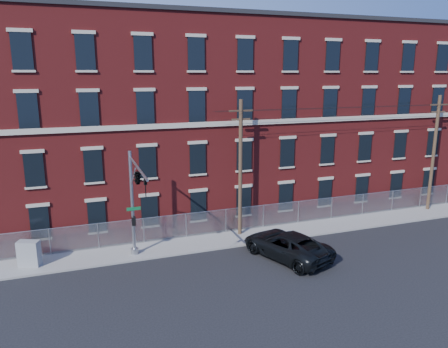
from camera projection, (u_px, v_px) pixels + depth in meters
ground at (243, 270)px, 26.48m from camera, size 140.00×140.00×0.00m
sidewalk at (356, 222)px, 34.97m from camera, size 65.00×3.00×0.12m
mill_building at (305, 113)px, 41.31m from camera, size 55.30×14.32×16.30m
chain_link_fence at (347, 206)px, 35.94m from camera, size 59.06×0.06×1.85m
traffic_signal_mast at (136, 186)px, 25.28m from camera, size 0.90×6.75×7.00m
utility_pole_near at (240, 166)px, 31.04m from camera, size 1.80×0.28×10.00m
utility_pole_mid at (434, 151)px, 36.93m from camera, size 1.80×0.28×10.00m
overhead_wires at (439, 107)px, 36.07m from camera, size 40.00×0.62×0.62m
pickup_truck at (287, 245)px, 28.15m from camera, size 4.91×6.93×1.75m
utility_cabinet at (29, 253)px, 26.68m from camera, size 1.45×1.09×1.63m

